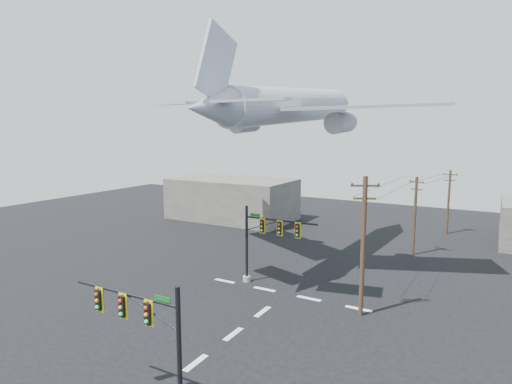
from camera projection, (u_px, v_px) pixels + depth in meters
The scene contains 10 objects.
ground at pixel (196, 363), 24.51m from camera, with size 120.00×120.00×0.00m, color black.
lane_markings at pixel (244, 326), 29.10m from camera, with size 14.00×21.20×0.01m.
signal_mast_near at pixel (150, 339), 19.63m from camera, with size 6.79×0.72×6.53m.
signal_mast_far at pixel (263, 241), 36.29m from camera, with size 6.86×0.75×6.79m.
utility_pole_a at pixel (363, 244), 30.10m from camera, with size 1.89×0.97×10.10m.
utility_pole_b at pixel (415, 214), 45.13m from camera, with size 1.59×0.81×8.39m.
utility_pole_c at pixel (449, 201), 54.39m from camera, with size 1.68×0.28×8.20m.
power_lines at pixel (415, 181), 42.04m from camera, with size 4.40×29.62×0.92m.
airliner at pixel (292, 106), 41.05m from camera, with size 28.99×30.47×8.15m.
building_left at pixel (232, 199), 63.97m from camera, with size 18.00×10.00×6.00m, color slate.
Camera 1 is at (14.28, -18.15, 13.26)m, focal length 30.00 mm.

